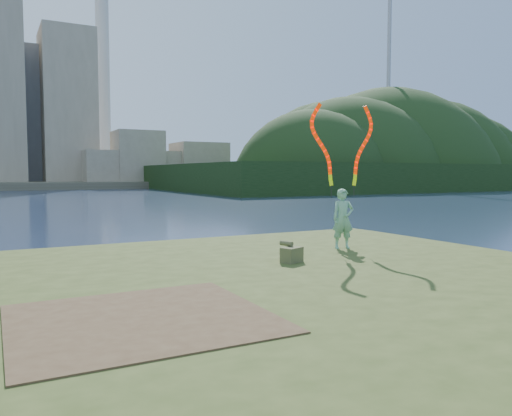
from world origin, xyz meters
TOP-DOWN VIEW (x-y plane):
  - ground at (0.00, 0.00)m, footprint 320.00×320.00m
  - grassy_knoll at (0.00, -2.30)m, footprint 20.00×18.00m
  - dirt_patch at (-2.20, -3.20)m, footprint 3.20×3.00m
  - far_shore at (0.00, 95.00)m, footprint 320.00×40.00m
  - observation_tower at (18.00, 102.00)m, footprint 10.00×10.00m
  - wooded_hill at (59.57, 59.96)m, footprint 78.00×50.00m
  - woman_with_ribbons at (3.86, 0.46)m, footprint 1.91×0.65m
  - canvas_bag at (1.69, -0.60)m, footprint 0.53×0.59m

SIDE VIEW (x-z plane):
  - ground at x=0.00m, z-range 0.00..0.00m
  - wooded_hill at x=59.57m, z-range -31.34..31.66m
  - grassy_knoll at x=0.00m, z-range -0.06..0.74m
  - far_shore at x=0.00m, z-range 0.00..1.20m
  - dirt_patch at x=-2.20m, z-range 0.80..0.82m
  - canvas_bag at x=1.69m, z-range 0.76..1.19m
  - woman_with_ribbons at x=3.86m, z-range 0.30..4.19m
  - observation_tower at x=18.00m, z-range 10.11..68.11m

